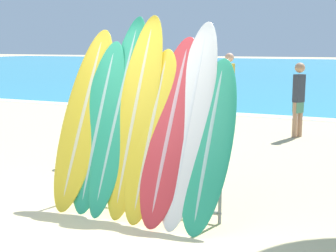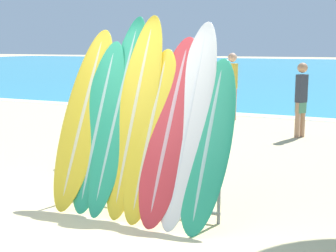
{
  "view_description": "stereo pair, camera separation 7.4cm",
  "coord_description": "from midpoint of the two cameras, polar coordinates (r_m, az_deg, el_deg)",
  "views": [
    {
      "loc": [
        2.83,
        -4.16,
        2.02
      ],
      "look_at": [
        0.29,
        1.53,
        0.94
      ],
      "focal_mm": 50.0,
      "sensor_mm": 36.0,
      "label": 1
    },
    {
      "loc": [
        2.9,
        -4.13,
        2.02
      ],
      "look_at": [
        0.29,
        1.53,
        0.94
      ],
      "focal_mm": 50.0,
      "sensor_mm": 36.0,
      "label": 2
    }
  ],
  "objects": [
    {
      "name": "ground_plane",
      "position": [
        5.43,
        -9.44,
        -12.17
      ],
      "size": [
        160.0,
        160.0,
        0.0
      ],
      "primitive_type": "plane",
      "color": "#CCB789"
    },
    {
      "name": "surfboard_rack",
      "position": [
        5.72,
        -3.0,
        -5.66
      ],
      "size": [
        2.05,
        0.04,
        0.92
      ],
      "color": "slate",
      "rests_on": "ground_plane"
    },
    {
      "name": "surfboard_slot_0",
      "position": [
        6.09,
        -9.87,
        1.19
      ],
      "size": [
        0.6,
        1.17,
        2.24
      ],
      "color": "yellow",
      "rests_on": "ground_plane"
    },
    {
      "name": "surfboard_slot_1",
      "position": [
        5.93,
        -8.09,
        0.23
      ],
      "size": [
        0.55,
        0.99,
        2.08
      ],
      "color": "#289E70",
      "rests_on": "ground_plane"
    },
    {
      "name": "surfboard_slot_2",
      "position": [
        5.85,
        -5.74,
        1.79
      ],
      "size": [
        0.49,
        1.28,
        2.41
      ],
      "color": "#289E70",
      "rests_on": "ground_plane"
    },
    {
      "name": "surfboard_slot_3",
      "position": [
        5.72,
        -3.66,
        1.64
      ],
      "size": [
        0.53,
        1.17,
        2.42
      ],
      "color": "yellow",
      "rests_on": "ground_plane"
    },
    {
      "name": "surfboard_slot_4",
      "position": [
        5.56,
        -1.75,
        -0.81
      ],
      "size": [
        0.52,
        1.07,
        1.99
      ],
      "color": "yellow",
      "rests_on": "ground_plane"
    },
    {
      "name": "surfboard_slot_5",
      "position": [
        5.48,
        0.66,
        -0.13
      ],
      "size": [
        0.59,
        1.24,
        2.14
      ],
      "color": "red",
      "rests_on": "ground_plane"
    },
    {
      "name": "surfboard_slot_6",
      "position": [
        5.43,
        2.99,
        0.72
      ],
      "size": [
        0.5,
        1.28,
        2.32
      ],
      "color": "silver",
      "rests_on": "ground_plane"
    },
    {
      "name": "surfboard_slot_7",
      "position": [
        5.27,
        5.34,
        -2.04
      ],
      "size": [
        0.54,
        1.07,
        1.88
      ],
      "color": "#289E70",
      "rests_on": "ground_plane"
    },
    {
      "name": "person_near_water",
      "position": [
        8.32,
        -7.88,
        1.61
      ],
      "size": [
        0.27,
        0.23,
        1.55
      ],
      "rotation": [
        0.0,
        0.0,
        5.77
      ],
      "color": "beige",
      "rests_on": "ground_plane"
    },
    {
      "name": "person_mid_beach",
      "position": [
        10.69,
        16.12,
        3.42
      ],
      "size": [
        0.26,
        0.28,
        1.65
      ],
      "rotation": [
        0.0,
        0.0,
        1.0
      ],
      "color": "#A87A5B",
      "rests_on": "ground_plane"
    },
    {
      "name": "person_far_left",
      "position": [
        12.86,
        7.95,
        5.14
      ],
      "size": [
        0.3,
        0.24,
        1.82
      ],
      "rotation": [
        0.0,
        0.0,
        2.87
      ],
      "color": "tan",
      "rests_on": "ground_plane"
    }
  ]
}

